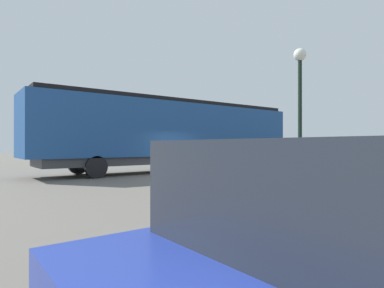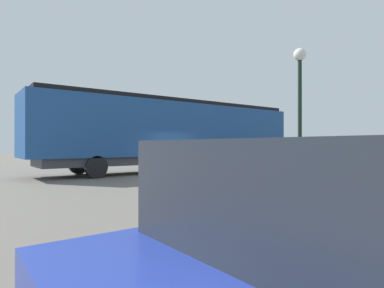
{
  "view_description": "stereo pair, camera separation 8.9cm",
  "coord_description": "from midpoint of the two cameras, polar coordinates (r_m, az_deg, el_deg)",
  "views": [
    {
      "loc": [
        13.28,
        -9.96,
        1.63
      ],
      "look_at": [
        0.79,
        -0.6,
        1.68
      ],
      "focal_mm": 29.88,
      "sensor_mm": 36.0,
      "label": 1
    },
    {
      "loc": [
        13.34,
        -9.89,
        1.63
      ],
      "look_at": [
        0.79,
        -0.6,
        1.68
      ],
      "focal_mm": 29.88,
      "sensor_mm": 36.0,
      "label": 2
    }
  ],
  "objects": [
    {
      "name": "parked_car_blue",
      "position": [
        2.64,
        28.24,
        -17.25
      ],
      "size": [
        1.85,
        4.08,
        1.66
      ],
      "color": "#23389E",
      "rests_on": "ground_plane"
    },
    {
      "name": "ground_plane",
      "position": [
        16.68,
        0.2,
        -5.8
      ],
      "size": [
        120.0,
        120.0,
        0.0
      ],
      "primitive_type": "plane",
      "color": "#666059"
    },
    {
      "name": "lamp_post",
      "position": [
        14.06,
        18.86,
        9.55
      ],
      "size": [
        0.52,
        0.52,
        5.62
      ],
      "color": "black",
      "rests_on": "ground_plane"
    },
    {
      "name": "locomotive",
      "position": [
        20.47,
        -1.55,
        2.12
      ],
      "size": [
        3.11,
        17.52,
        4.4
      ],
      "color": "navy",
      "rests_on": "ground_plane"
    },
    {
      "name": "platform_fence",
      "position": [
        19.99,
        20.39,
        -2.76
      ],
      "size": [
        0.05,
        8.75,
        1.13
      ],
      "color": "black",
      "rests_on": "ground_plane"
    }
  ]
}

